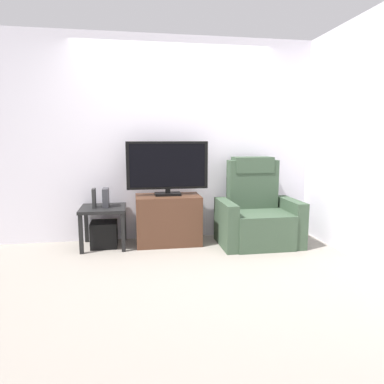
{
  "coord_description": "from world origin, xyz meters",
  "views": [
    {
      "loc": [
        -0.52,
        -3.47,
        1.32
      ],
      "look_at": [
        0.14,
        0.5,
        0.7
      ],
      "focal_mm": 32.81,
      "sensor_mm": 36.0,
      "label": 1
    }
  ],
  "objects_px": {
    "recliner_armchair": "(257,214)",
    "side_table": "(103,214)",
    "tv_stand": "(168,219)",
    "television": "(168,167)",
    "subwoofer_box": "(104,234)",
    "book_upright": "(94,198)",
    "game_console": "(106,198)"
  },
  "relations": [
    {
      "from": "book_upright",
      "to": "game_console",
      "type": "height_order",
      "value": "book_upright"
    },
    {
      "from": "side_table",
      "to": "subwoofer_box",
      "type": "height_order",
      "value": "side_table"
    },
    {
      "from": "side_table",
      "to": "tv_stand",
      "type": "bearing_deg",
      "value": 0.97
    },
    {
      "from": "recliner_armchair",
      "to": "book_upright",
      "type": "height_order",
      "value": "recliner_armchair"
    },
    {
      "from": "side_table",
      "to": "game_console",
      "type": "distance_m",
      "value": 0.2
    },
    {
      "from": "recliner_armchair",
      "to": "game_console",
      "type": "distance_m",
      "value": 1.88
    },
    {
      "from": "game_console",
      "to": "recliner_armchair",
      "type": "bearing_deg",
      "value": -5.04
    },
    {
      "from": "tv_stand",
      "to": "subwoofer_box",
      "type": "height_order",
      "value": "tv_stand"
    },
    {
      "from": "book_upright",
      "to": "game_console",
      "type": "relative_size",
      "value": 1.01
    },
    {
      "from": "tv_stand",
      "to": "recliner_armchair",
      "type": "xyz_separation_m",
      "value": [
        1.11,
        -0.17,
        0.07
      ]
    },
    {
      "from": "side_table",
      "to": "subwoofer_box",
      "type": "bearing_deg",
      "value": 90.0
    },
    {
      "from": "subwoofer_box",
      "to": "game_console",
      "type": "relative_size",
      "value": 1.37
    },
    {
      "from": "book_upright",
      "to": "subwoofer_box",
      "type": "bearing_deg",
      "value": 11.31
    },
    {
      "from": "recliner_armchair",
      "to": "book_upright",
      "type": "distance_m",
      "value": 2.01
    },
    {
      "from": "game_console",
      "to": "subwoofer_box",
      "type": "bearing_deg",
      "value": -164.05
    },
    {
      "from": "subwoofer_box",
      "to": "television",
      "type": "bearing_deg",
      "value": 2.32
    },
    {
      "from": "television",
      "to": "recliner_armchair",
      "type": "distance_m",
      "value": 1.27
    },
    {
      "from": "recliner_armchair",
      "to": "side_table",
      "type": "height_order",
      "value": "recliner_armchair"
    },
    {
      "from": "side_table",
      "to": "subwoofer_box",
      "type": "xyz_separation_m",
      "value": [
        0.0,
        0.0,
        -0.26
      ]
    },
    {
      "from": "television",
      "to": "book_upright",
      "type": "height_order",
      "value": "television"
    },
    {
      "from": "game_console",
      "to": "side_table",
      "type": "bearing_deg",
      "value": -164.05
    },
    {
      "from": "book_upright",
      "to": "television",
      "type": "bearing_deg",
      "value": 3.34
    },
    {
      "from": "tv_stand",
      "to": "side_table",
      "type": "bearing_deg",
      "value": -179.03
    },
    {
      "from": "book_upright",
      "to": "recliner_armchair",
      "type": "bearing_deg",
      "value": -3.84
    },
    {
      "from": "tv_stand",
      "to": "side_table",
      "type": "xyz_separation_m",
      "value": [
        -0.79,
        -0.01,
        0.11
      ]
    },
    {
      "from": "tv_stand",
      "to": "television",
      "type": "height_order",
      "value": "television"
    },
    {
      "from": "subwoofer_box",
      "to": "game_console",
      "type": "distance_m",
      "value": 0.45
    },
    {
      "from": "television",
      "to": "game_console",
      "type": "relative_size",
      "value": 4.42
    },
    {
      "from": "tv_stand",
      "to": "book_upright",
      "type": "height_order",
      "value": "book_upright"
    },
    {
      "from": "side_table",
      "to": "television",
      "type": "bearing_deg",
      "value": 2.32
    },
    {
      "from": "subwoofer_box",
      "to": "game_console",
      "type": "bearing_deg",
      "value": 15.95
    },
    {
      "from": "television",
      "to": "book_upright",
      "type": "xyz_separation_m",
      "value": [
        -0.89,
        -0.05,
        -0.36
      ]
    }
  ]
}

